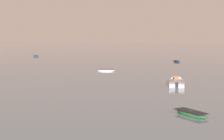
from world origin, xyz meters
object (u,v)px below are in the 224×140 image
at_px(rowboat_moored_1, 36,56).
at_px(motorboat_moored_0, 176,83).
at_px(rowboat_moored_0, 191,113).
at_px(rowboat_moored_2, 177,61).
at_px(rowboat_moored_3, 106,70).

bearing_deg(rowboat_moored_1, motorboat_moored_0, -177.06).
relative_size(rowboat_moored_0, motorboat_moored_0, 0.55).
distance_m(motorboat_moored_0, rowboat_moored_2, 44.97).
relative_size(rowboat_moored_2, rowboat_moored_3, 0.93).
bearing_deg(motorboat_moored_0, rowboat_moored_0, -177.30).
bearing_deg(rowboat_moored_1, rowboat_moored_3, -177.54).
distance_m(rowboat_moored_1, motorboat_moored_0, 78.40).
height_order(rowboat_moored_0, motorboat_moored_0, motorboat_moored_0).
xyz_separation_m(rowboat_moored_1, rowboat_moored_3, (42.19, -38.17, -0.02)).
relative_size(rowboat_moored_0, rowboat_moored_2, 0.97).
height_order(rowboat_moored_0, rowboat_moored_3, rowboat_moored_3).
bearing_deg(rowboat_moored_3, rowboat_moored_0, 106.20).
bearing_deg(rowboat_moored_0, rowboat_moored_2, 139.32).
height_order(rowboat_moored_1, rowboat_moored_2, rowboat_moored_1).
bearing_deg(rowboat_moored_2, motorboat_moored_0, 159.62).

